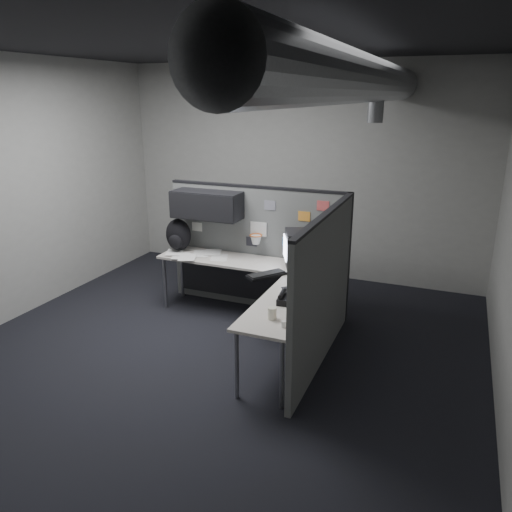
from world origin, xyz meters
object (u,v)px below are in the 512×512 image
at_px(desk, 256,279).
at_px(phone, 288,299).
at_px(keyboard, 266,275).
at_px(backpack, 178,235).
at_px(monitor, 303,250).

height_order(desk, phone, phone).
xyz_separation_m(keyboard, backpack, (-1.44, 0.48, 0.19)).
distance_m(keyboard, phone, 0.79).
bearing_deg(monitor, backpack, -162.56).
bearing_deg(monitor, phone, -60.31).
relative_size(desk, keyboard, 4.89).
distance_m(desk, backpack, 1.34).
distance_m(phone, backpack, 2.23).
relative_size(desk, phone, 9.00).
bearing_deg(keyboard, backpack, 153.35).
bearing_deg(monitor, desk, -134.29).
bearing_deg(backpack, keyboard, -11.75).
bearing_deg(monitor, keyboard, -108.96).
distance_m(monitor, phone, 1.05).
bearing_deg(desk, monitor, 25.12).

